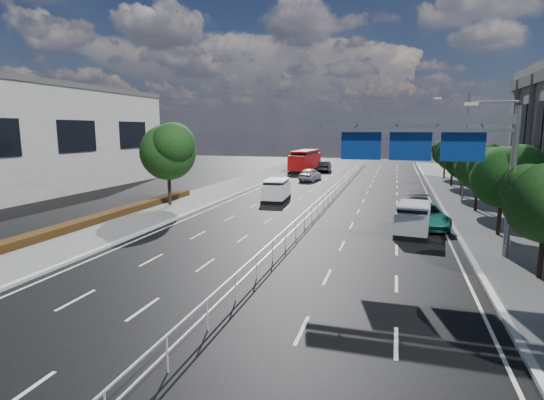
% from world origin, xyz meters
% --- Properties ---
extents(ground, '(160.00, 160.00, 0.00)m').
position_xyz_m(ground, '(0.00, 0.00, 0.00)').
color(ground, black).
rests_on(ground, ground).
extents(kerb_near, '(0.25, 140.00, 0.15)m').
position_xyz_m(kerb_near, '(-9.00, 0.00, 0.07)').
color(kerb_near, silver).
rests_on(kerb_near, ground).
extents(kerb_far, '(0.25, 140.00, 0.15)m').
position_xyz_m(kerb_far, '(9.00, 0.00, 0.07)').
color(kerb_far, silver).
rests_on(kerb_far, ground).
extents(median_fence, '(0.05, 85.00, 1.02)m').
position_xyz_m(median_fence, '(0.00, 22.50, 0.53)').
color(median_fence, silver).
rests_on(median_fence, ground).
extents(hedge_near, '(1.00, 36.00, 0.44)m').
position_xyz_m(hedge_near, '(-13.30, 5.00, 0.36)').
color(hedge_near, black).
rests_on(hedge_near, sidewalk_near).
extents(overhead_gantry, '(10.24, 0.38, 7.45)m').
position_xyz_m(overhead_gantry, '(6.74, 10.05, 5.61)').
color(overhead_gantry, gray).
rests_on(overhead_gantry, ground).
extents(streetlight_far, '(2.78, 2.40, 9.00)m').
position_xyz_m(streetlight_far, '(10.50, 26.00, 5.21)').
color(streetlight_far, gray).
rests_on(streetlight_far, ground).
extents(near_tree_back, '(4.84, 4.51, 6.69)m').
position_xyz_m(near_tree_back, '(-11.94, 17.97, 4.61)').
color(near_tree_back, black).
rests_on(near_tree_back, ground).
extents(far_tree_d, '(3.85, 3.59, 5.34)m').
position_xyz_m(far_tree_d, '(11.25, 14.48, 3.69)').
color(far_tree_d, black).
rests_on(far_tree_d, ground).
extents(far_tree_e, '(3.63, 3.38, 5.13)m').
position_xyz_m(far_tree_e, '(11.25, 21.98, 3.56)').
color(far_tree_e, black).
rests_on(far_tree_e, ground).
extents(far_tree_f, '(3.52, 3.28, 5.02)m').
position_xyz_m(far_tree_f, '(11.24, 29.48, 3.49)').
color(far_tree_f, black).
rests_on(far_tree_f, ground).
extents(far_tree_g, '(3.96, 3.69, 5.45)m').
position_xyz_m(far_tree_g, '(11.25, 36.98, 3.75)').
color(far_tree_g, black).
rests_on(far_tree_g, ground).
extents(far_tree_h, '(3.41, 3.18, 4.91)m').
position_xyz_m(far_tree_h, '(11.24, 44.48, 3.42)').
color(far_tree_h, black).
rests_on(far_tree_h, ground).
extents(white_minivan, '(2.20, 4.46, 1.88)m').
position_xyz_m(white_minivan, '(-4.48, 22.98, 0.92)').
color(white_minivan, black).
rests_on(white_minivan, ground).
extents(red_bus, '(2.96, 10.46, 3.10)m').
position_xyz_m(red_bus, '(-7.50, 49.44, 1.61)').
color(red_bus, black).
rests_on(red_bus, ground).
extents(near_car_silver, '(2.37, 4.74, 1.55)m').
position_xyz_m(near_car_silver, '(-4.51, 38.20, 0.78)').
color(near_car_silver, '#A7A9AE').
rests_on(near_car_silver, ground).
extents(near_car_dark, '(1.89, 4.70, 1.52)m').
position_xyz_m(near_car_dark, '(-4.62, 49.66, 0.76)').
color(near_car_dark, black).
rests_on(near_car_dark, ground).
extents(silver_minivan, '(2.24, 4.49, 1.80)m').
position_xyz_m(silver_minivan, '(6.50, 14.00, 0.88)').
color(silver_minivan, black).
rests_on(silver_minivan, ground).
extents(parked_car_teal, '(3.12, 5.54, 1.46)m').
position_xyz_m(parked_car_teal, '(7.27, 16.18, 0.73)').
color(parked_car_teal, '#186D68').
rests_on(parked_car_teal, ground).
extents(parked_car_dark, '(1.94, 4.71, 1.37)m').
position_xyz_m(parked_car_dark, '(7.04, 19.00, 0.68)').
color(parked_car_dark, black).
rests_on(parked_car_dark, ground).
extents(pedestrian_b, '(1.07, 1.00, 1.76)m').
position_xyz_m(pedestrian_b, '(13.40, 20.95, 1.02)').
color(pedestrian_b, gray).
rests_on(pedestrian_b, sidewalk_far).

